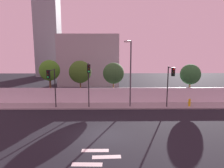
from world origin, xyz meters
The scene contains 15 objects.
ground_plane centered at (0.00, 0.00, 0.00)m, with size 80.00×80.00×0.00m, color black.
sidewalk centered at (0.00, 8.20, 0.07)m, with size 36.00×2.40×0.15m, color gray.
perimeter_wall centered at (0.00, 9.49, 1.05)m, with size 36.00×0.18×1.80m, color silver.
crosswalk_marking centered at (-0.67, -4.10, 0.00)m, with size 3.21×3.86×0.01m.
traffic_light_left centered at (-1.75, 6.72, 3.74)m, with size 0.45×1.82×4.91m.
traffic_light_center centered at (6.96, 6.78, 3.49)m, with size 0.37×1.67×4.56m.
traffic_light_right centered at (-5.73, 6.85, 3.31)m, with size 0.56×1.51×4.30m.
street_lamp_curbside centered at (2.70, 7.44, 4.48)m, with size 0.98×2.36×7.30m.
fire_hydrant centered at (9.53, 7.75, 0.61)m, with size 0.44×0.26×0.86m.
roadside_tree_leftmost centered at (-6.84, 10.30, 3.96)m, with size 2.52×2.52×5.24m.
roadside_tree_midleft centered at (-3.13, 10.30, 3.78)m, with size 2.74×2.74×5.16m.
roadside_tree_midright centered at (0.94, 10.30, 3.61)m, with size 2.59×2.59×4.92m.
roadside_tree_rightmost centered at (10.41, 10.30, 3.46)m, with size 2.50×2.50×4.72m.
low_building_distant centered at (-3.23, 23.49, 4.49)m, with size 10.64×6.00×8.98m, color #979797.
tower_on_skyline centered at (-13.87, 35.49, 13.25)m, with size 5.24×5.00×26.50m, color gray.
Camera 1 is at (0.45, -15.56, 6.76)m, focal length 34.14 mm.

